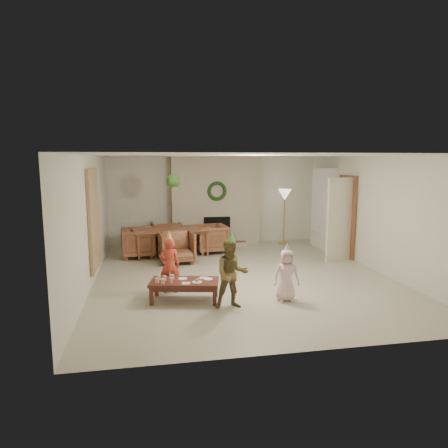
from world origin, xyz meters
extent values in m
plane|color=#B7B29E|center=(0.00, 0.00, 0.00)|extent=(7.00, 7.00, 0.00)
plane|color=white|center=(0.00, 0.00, 2.50)|extent=(7.00, 7.00, 0.00)
plane|color=silver|center=(0.00, 3.50, 1.25)|extent=(7.00, 0.00, 7.00)
plane|color=silver|center=(0.00, -3.50, 1.25)|extent=(7.00, 0.00, 7.00)
plane|color=silver|center=(-3.00, 0.00, 1.25)|extent=(0.00, 7.00, 7.00)
plane|color=silver|center=(3.00, 0.00, 1.25)|extent=(0.00, 7.00, 7.00)
cube|color=#5F2D19|center=(0.00, 3.30, 1.25)|extent=(2.50, 0.40, 2.50)
cube|color=#5C2E19|center=(0.00, 2.95, 0.06)|extent=(1.60, 0.30, 0.12)
cube|color=black|center=(0.00, 3.12, 0.45)|extent=(0.75, 0.12, 0.75)
torus|color=#163714|center=(0.00, 3.07, 1.55)|extent=(0.54, 0.10, 0.54)
cylinder|color=gold|center=(1.95, 3.00, 0.02)|extent=(0.30, 0.30, 0.03)
cylinder|color=gold|center=(1.95, 3.00, 0.74)|extent=(0.03, 0.03, 1.43)
cone|color=beige|center=(1.95, 3.00, 1.43)|extent=(0.38, 0.38, 0.32)
cube|color=white|center=(2.84, 2.30, 1.10)|extent=(0.30, 1.00, 2.20)
cube|color=white|center=(2.82, 2.30, 0.45)|extent=(0.30, 0.92, 0.03)
cube|color=white|center=(2.82, 2.30, 0.85)|extent=(0.30, 0.92, 0.03)
cube|color=white|center=(2.82, 2.30, 1.25)|extent=(0.30, 0.92, 0.03)
cube|color=white|center=(2.82, 2.30, 1.65)|extent=(0.30, 0.92, 0.03)
cube|color=maroon|center=(2.80, 2.15, 0.59)|extent=(0.20, 0.40, 0.24)
cube|color=navy|center=(2.80, 2.35, 0.99)|extent=(0.20, 0.44, 0.24)
cube|color=#BA6F28|center=(2.80, 2.20, 1.38)|extent=(0.20, 0.36, 0.22)
cube|color=brown|center=(2.96, 1.20, 1.02)|extent=(0.05, 0.86, 2.04)
cube|color=beige|center=(2.58, 0.82, 1.00)|extent=(0.77, 0.32, 2.00)
cube|color=tan|center=(-2.96, 0.20, 1.25)|extent=(0.06, 1.20, 2.00)
imported|color=brown|center=(-1.34, 2.20, 0.33)|extent=(1.99, 1.23, 0.67)
imported|color=brown|center=(-1.25, 1.37, 0.37)|extent=(0.86, 0.88, 0.74)
imported|color=brown|center=(-1.42, 3.03, 0.37)|extent=(0.86, 0.88, 0.74)
imported|color=brown|center=(-2.16, 2.12, 0.37)|extent=(0.88, 0.86, 0.74)
imported|color=brown|center=(-0.30, 2.30, 0.37)|extent=(0.88, 0.86, 0.74)
cylinder|color=tan|center=(-1.30, 1.50, 2.15)|extent=(0.01, 0.01, 0.70)
cylinder|color=#AE7138|center=(-1.30, 1.50, 1.80)|extent=(0.16, 0.16, 0.12)
sphere|color=#25521B|center=(-1.30, 1.50, 1.92)|extent=(0.32, 0.32, 0.32)
cube|color=#4F231A|center=(-1.31, -1.31, 0.33)|extent=(1.26, 0.81, 0.05)
cube|color=#4F231A|center=(-1.31, -1.31, 0.27)|extent=(1.16, 0.71, 0.07)
cube|color=#4F231A|center=(-1.88, -1.43, 0.15)|extent=(0.07, 0.07, 0.31)
cube|color=#4F231A|center=(-0.84, -1.65, 0.15)|extent=(0.07, 0.07, 0.31)
cube|color=#4F231A|center=(-1.78, -0.97, 0.15)|extent=(0.07, 0.07, 0.31)
cube|color=#4F231A|center=(-0.74, -1.19, 0.15)|extent=(0.07, 0.07, 0.31)
cylinder|color=white|center=(-1.78, -1.35, 0.40)|extent=(0.07, 0.07, 0.08)
cylinder|color=white|center=(-1.74, -1.17, 0.40)|extent=(0.07, 0.07, 0.08)
cylinder|color=white|center=(-1.68, -1.42, 0.40)|extent=(0.07, 0.07, 0.08)
cylinder|color=white|center=(-1.65, -1.24, 0.40)|extent=(0.07, 0.07, 0.08)
cylinder|color=white|center=(-1.55, -1.37, 0.40)|extent=(0.07, 0.07, 0.08)
cylinder|color=white|center=(-1.51, -1.20, 0.40)|extent=(0.07, 0.07, 0.08)
cylinder|color=white|center=(-1.33, -1.20, 0.36)|extent=(0.19, 0.19, 0.01)
cylinder|color=white|center=(-1.11, -1.44, 0.36)|extent=(0.19, 0.19, 0.01)
cylinder|color=white|center=(-0.90, -1.31, 0.36)|extent=(0.19, 0.19, 0.01)
sphere|color=tan|center=(-1.11, -1.44, 0.40)|extent=(0.07, 0.07, 0.06)
cube|color=beige|center=(-1.30, -1.48, 0.36)|extent=(0.16, 0.16, 0.01)
cube|color=beige|center=(-0.97, -1.22, 0.36)|extent=(0.16, 0.16, 0.01)
imported|color=#BC3B28|center=(-1.54, -0.82, 0.51)|extent=(0.38, 0.25, 1.02)
cone|color=#E0D74A|center=(-1.54, -0.82, 1.06)|extent=(0.18, 0.18, 0.19)
imported|color=brown|center=(-0.58, -1.79, 0.57)|extent=(0.57, 0.45, 1.14)
cone|color=#4DB558|center=(-0.58, -1.79, 1.18)|extent=(0.18, 0.18, 0.19)
imported|color=#F5C4D7|center=(0.42, -1.62, 0.45)|extent=(0.46, 0.32, 0.90)
cone|color=silver|center=(0.42, -1.62, 0.94)|extent=(0.14, 0.14, 0.16)
camera|label=1|loc=(-1.88, -8.09, 2.42)|focal=32.65mm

